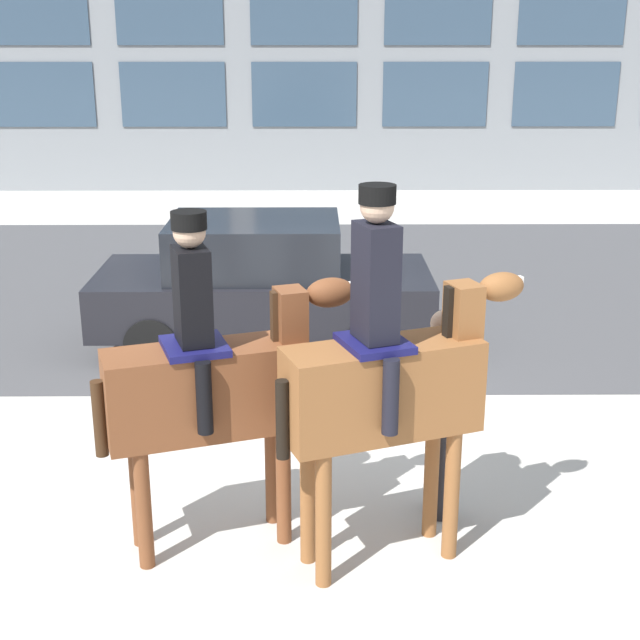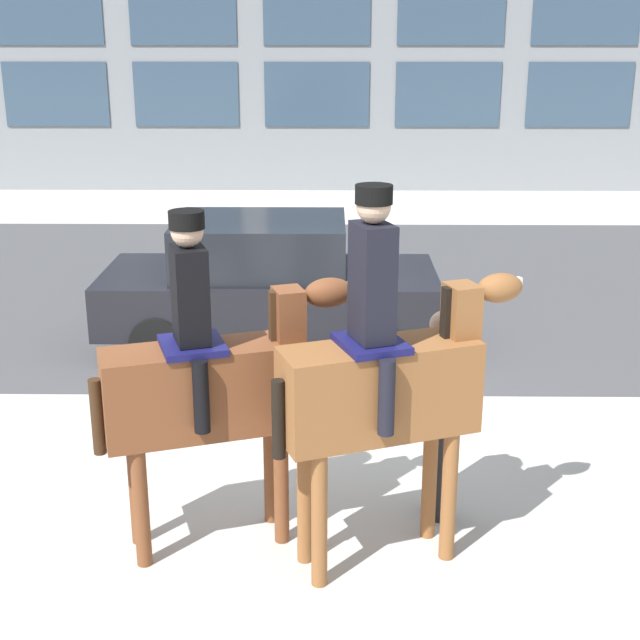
% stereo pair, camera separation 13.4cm
% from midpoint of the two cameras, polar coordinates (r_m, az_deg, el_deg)
% --- Properties ---
extents(ground_plane, '(80.00, 80.00, 0.00)m').
position_cam_midpoint_polar(ground_plane, '(8.86, -2.12, -6.13)').
color(ground_plane, '#B2AFA8').
extents(road_surface, '(23.79, 8.50, 0.01)m').
position_cam_midpoint_polar(road_surface, '(13.33, -1.56, 2.32)').
color(road_surface, '#444447').
rests_on(road_surface, ground_plane).
extents(mounted_horse_lead, '(1.83, 0.87, 2.50)m').
position_cam_midpoint_polar(mounted_horse_lead, '(6.32, -7.53, -3.80)').
color(mounted_horse_lead, brown).
rests_on(mounted_horse_lead, ground_plane).
extents(mounted_horse_companion, '(1.74, 0.90, 2.71)m').
position_cam_midpoint_polar(mounted_horse_companion, '(6.04, 3.72, -3.67)').
color(mounted_horse_companion, brown).
rests_on(mounted_horse_companion, ground_plane).
extents(pedestrian_bystander, '(0.81, 0.58, 1.68)m').
position_cam_midpoint_polar(pedestrian_bystander, '(6.80, 7.06, -5.01)').
color(pedestrian_bystander, '#232328').
rests_on(pedestrian_bystander, ground_plane).
extents(street_car_near_lane, '(3.93, 1.78, 1.54)m').
position_cam_midpoint_polar(street_car_near_lane, '(10.56, -4.14, 2.36)').
color(street_car_near_lane, black).
rests_on(street_car_near_lane, ground_plane).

